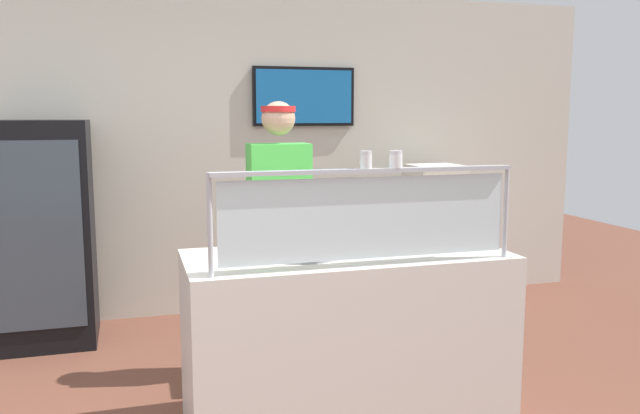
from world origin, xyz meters
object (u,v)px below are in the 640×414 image
pepper_flake_shaker (396,160)px  drink_fridge (40,233)px  pizza_tray (300,251)px  pizza_box_stack (435,184)px  parmesan_shaker (366,161)px  worker_figure (280,222)px  pizza_server (293,248)px

pepper_flake_shaker → drink_fridge: size_ratio=0.05×
pizza_tray → pepper_flake_shaker: 0.72m
pepper_flake_shaker → drink_fridge: drink_fridge is taller
pizza_box_stack → parmesan_shaker: bearing=-123.9°
pizza_tray → pepper_flake_shaker: pepper_flake_shaker is taller
pepper_flake_shaker → worker_figure: (-0.33, 1.06, -0.46)m
pizza_tray → parmesan_shaker: (0.23, -0.37, 0.49)m
pizza_server → drink_fridge: 2.32m
worker_figure → pizza_box_stack: 1.91m
drink_fridge → pepper_flake_shaker: bearing=-49.0°
parmesan_shaker → drink_fridge: bearing=128.6°
pizza_server → drink_fridge: bearing=123.4°
pepper_flake_shaker → pizza_box_stack: pepper_flake_shaker is taller
parmesan_shaker → worker_figure: bearing=99.5°
parmesan_shaker → pizza_tray: bearing=122.1°
worker_figure → drink_fridge: 1.90m
parmesan_shaker → worker_figure: worker_figure is taller
pizza_server → worker_figure: 0.72m
worker_figure → drink_fridge: size_ratio=1.07×
drink_fridge → pizza_tray: bearing=-50.2°
pepper_flake_shaker → worker_figure: worker_figure is taller
parmesan_shaker → pizza_box_stack: bearing=56.1°
pizza_tray → pizza_server: (-0.04, -0.02, 0.02)m
pizza_server → pizza_box_stack: pizza_box_stack is taller
parmesan_shaker → pizza_box_stack: parmesan_shaker is taller
worker_figure → parmesan_shaker: bearing=-80.5°
pizza_tray → drink_fridge: size_ratio=0.31×
pizza_tray → pepper_flake_shaker: size_ratio=6.03×
drink_fridge → pizza_box_stack: bearing=-0.8°
drink_fridge → pizza_box_stack: 3.15m
pizza_box_stack → pepper_flake_shaker: bearing=-121.0°
pizza_tray → worker_figure: worker_figure is taller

